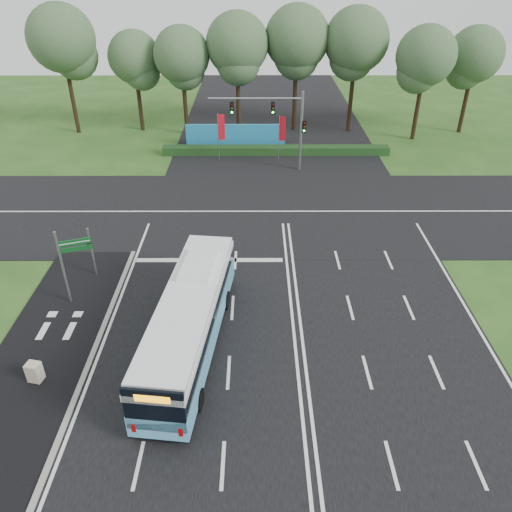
{
  "coord_description": "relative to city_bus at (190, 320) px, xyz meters",
  "views": [
    {
      "loc": [
        -2.03,
        -22.23,
        17.23
      ],
      "look_at": [
        -1.98,
        2.0,
        2.21
      ],
      "focal_mm": 35.0,
      "sensor_mm": 36.0,
      "label": 1
    }
  ],
  "objects": [
    {
      "name": "city_bus",
      "position": [
        0.0,
        0.0,
        0.0
      ],
      "size": [
        3.87,
        12.26,
        3.46
      ],
      "rotation": [
        0.0,
        0.0,
        -0.11
      ],
      "color": "#5DADD9",
      "rests_on": "ground"
    },
    {
      "name": "kerb_strip",
      "position": [
        -4.88,
        0.21,
        -1.68
      ],
      "size": [
        0.25,
        18.0,
        0.12
      ],
      "primitive_type": "cube",
      "color": "gray",
      "rests_on": "ground"
    },
    {
      "name": "road_main",
      "position": [
        5.22,
        3.21,
        -1.72
      ],
      "size": [
        20.0,
        120.0,
        0.04
      ],
      "primitive_type": "cube",
      "color": "black",
      "rests_on": "ground"
    },
    {
      "name": "utility_cabinet",
      "position": [
        -7.02,
        -2.25,
        -1.22
      ],
      "size": [
        0.72,
        0.64,
        1.04
      ],
      "primitive_type": "cube",
      "rotation": [
        0.0,
        0.0,
        -0.22
      ],
      "color": "beige",
      "rests_on": "ground"
    },
    {
      "name": "blue_hoarding",
      "position": [
        1.22,
        30.21,
        -0.64
      ],
      "size": [
        10.0,
        0.3,
        2.2
      ],
      "primitive_type": "cube",
      "color": "teal",
      "rests_on": "ground"
    },
    {
      "name": "eucalyptus_row",
      "position": [
        4.2,
        34.61,
        7.06
      ],
      "size": [
        47.82,
        9.44,
        12.9
      ],
      "color": "black",
      "rests_on": "ground"
    },
    {
      "name": "road_cross",
      "position": [
        5.22,
        15.21,
        -1.72
      ],
      "size": [
        120.0,
        14.0,
        0.05
      ],
      "primitive_type": "cube",
      "color": "black",
      "rests_on": "ground"
    },
    {
      "name": "street_sign",
      "position": [
        -6.98,
        3.91,
        1.11
      ],
      "size": [
        1.71,
        0.66,
        4.59
      ],
      "rotation": [
        0.0,
        0.0,
        0.33
      ],
      "color": "gray",
      "rests_on": "ground"
    },
    {
      "name": "bike_path",
      "position": [
        -7.28,
        0.21,
        -1.71
      ],
      "size": [
        5.0,
        18.0,
        0.06
      ],
      "primitive_type": "cube",
      "color": "black",
      "rests_on": "ground"
    },
    {
      "name": "banner_flag_left",
      "position": [
        0.02,
        26.19,
        1.16
      ],
      "size": [
        0.65,
        0.17,
        4.44
      ],
      "rotation": [
        0.0,
        0.0,
        0.19
      ],
      "color": "gray",
      "rests_on": "ground"
    },
    {
      "name": "hedge",
      "position": [
        5.22,
        27.71,
        -1.34
      ],
      "size": [
        22.0,
        1.2,
        0.8
      ],
      "primitive_type": "cube",
      "color": "#143816",
      "rests_on": "ground"
    },
    {
      "name": "pedestrian_signal",
      "position": [
        -6.63,
        6.56,
        0.03
      ],
      "size": [
        0.28,
        0.41,
        3.25
      ],
      "rotation": [
        0.0,
        0.0,
        -0.13
      ],
      "color": "gray",
      "rests_on": "ground"
    },
    {
      "name": "ground",
      "position": [
        5.22,
        3.21,
        -1.74
      ],
      "size": [
        120.0,
        120.0,
        0.0
      ],
      "primitive_type": "plane",
      "color": "#274F1A",
      "rests_on": "ground"
    },
    {
      "name": "banner_flag_mid",
      "position": [
        5.64,
        26.27,
        1.02
      ],
      "size": [
        0.6,
        0.24,
        4.21
      ],
      "rotation": [
        0.0,
        0.0,
        -0.33
      ],
      "color": "gray",
      "rests_on": "ground"
    },
    {
      "name": "traffic_light_gantry",
      "position": [
        5.43,
        23.71,
        2.92
      ],
      "size": [
        8.41,
        0.28,
        7.0
      ],
      "color": "gray",
      "rests_on": "ground"
    }
  ]
}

